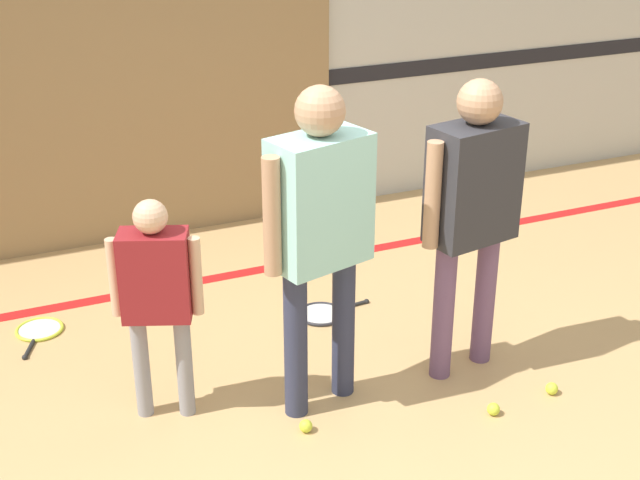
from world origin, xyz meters
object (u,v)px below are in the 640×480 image
person_instructor (320,218)px  tennis_ball_stray_left (493,409)px  tennis_ball_near_instructor (306,426)px  tennis_ball_by_spare_racket (297,310)px  person_student_left (156,287)px  racket_second_spare (39,331)px  tennis_ball_stray_right (552,389)px  racket_spare_on_floor (323,313)px  person_student_right (472,199)px

person_instructor → tennis_ball_stray_left: person_instructor is taller
tennis_ball_near_instructor → tennis_ball_by_spare_racket: (0.39, 1.11, 0.00)m
person_student_left → tennis_ball_near_instructor: size_ratio=17.71×
racket_second_spare → tennis_ball_stray_left: bearing=70.7°
tennis_ball_by_spare_racket → racket_second_spare: bearing=164.8°
racket_second_spare → tennis_ball_by_spare_racket: size_ratio=7.43×
tennis_ball_stray_right → tennis_ball_stray_left: bearing=-174.6°
tennis_ball_near_instructor → racket_spare_on_floor: bearing=62.5°
racket_second_spare → tennis_ball_by_spare_racket: (1.49, -0.40, 0.02)m
person_student_right → tennis_ball_stray_right: (0.30, -0.42, -0.97)m
person_student_left → racket_spare_on_floor: bearing=49.7°
person_student_right → tennis_ball_stray_right: person_student_right is taller
racket_second_spare → tennis_ball_stray_left: (2.02, -1.76, 0.02)m
tennis_ball_by_spare_racket → tennis_ball_stray_left: bearing=-68.4°
racket_second_spare → tennis_ball_by_spare_racket: tennis_ball_by_spare_racket is taller
person_instructor → tennis_ball_stray_left: (0.76, -0.46, -1.00)m
racket_second_spare → tennis_ball_stray_right: 2.96m
racket_spare_on_floor → tennis_ball_stray_left: tennis_ball_stray_left is taller
person_instructor → tennis_ball_stray_left: 1.34m
racket_second_spare → tennis_ball_near_instructor: tennis_ball_near_instructor is taller
tennis_ball_stray_right → racket_spare_on_floor: bearing=121.6°
tennis_ball_by_spare_racket → tennis_ball_stray_left: (0.54, -1.35, 0.00)m
racket_second_spare → tennis_ball_near_instructor: (1.09, -1.51, 0.02)m
tennis_ball_stray_left → tennis_ball_by_spare_racket: bearing=111.6°
racket_second_spare → tennis_ball_by_spare_racket: bearing=96.6°
person_student_right → tennis_ball_stray_left: person_student_right is taller
person_student_right → tennis_ball_stray_right: bearing=115.5°
person_student_right → racket_second_spare: person_student_right is taller
person_student_left → tennis_ball_near_instructor: bearing=-14.6°
tennis_ball_by_spare_racket → person_student_left: bearing=-145.2°
tennis_ball_near_instructor → person_student_left: bearing=144.3°
racket_spare_on_floor → tennis_ball_by_spare_racket: size_ratio=7.66×
person_instructor → tennis_ball_by_spare_racket: person_instructor is taller
person_student_left → racket_second_spare: bearing=135.7°
tennis_ball_stray_right → person_student_left: bearing=161.6°
tennis_ball_by_spare_racket → racket_spare_on_floor: bearing=-23.6°
tennis_ball_near_instructor → tennis_ball_stray_left: same height
person_instructor → tennis_ball_stray_right: person_instructor is taller
person_student_left → racket_second_spare: (-0.50, 1.09, -0.71)m
person_student_left → racket_spare_on_floor: person_student_left is taller
person_student_right → person_instructor: bearing=-10.2°
person_student_left → tennis_ball_by_spare_racket: (0.99, 0.69, -0.69)m
person_student_right → tennis_ball_near_instructor: size_ratio=24.55×
person_instructor → tennis_ball_near_instructor: bearing=-143.1°
racket_spare_on_floor → tennis_ball_by_spare_racket: tennis_ball_by_spare_racket is taller
tennis_ball_near_instructor → tennis_ball_stray_right: size_ratio=1.00×
person_instructor → racket_second_spare: person_instructor is taller
racket_second_spare → tennis_ball_by_spare_racket: 1.54m
tennis_ball_near_instructor → person_instructor: bearing=51.9°
person_student_left → tennis_ball_near_instructor: 1.00m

